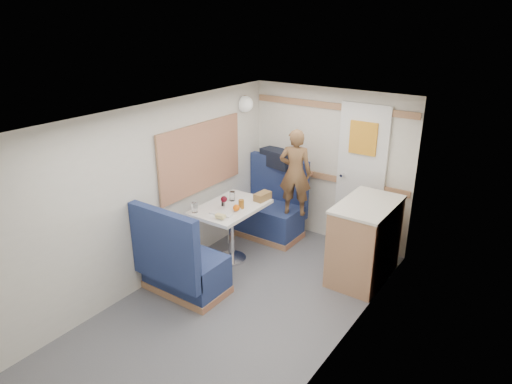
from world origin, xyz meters
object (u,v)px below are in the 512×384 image
Objects in this scene: cheese_block at (220,216)px; tumbler_mid at (232,196)px; dinette_table at (231,218)px; beer_glass at (241,204)px; orange_fruit at (236,208)px; tumbler_left at (195,208)px; bench_far at (270,214)px; person at (295,173)px; duffel_bag at (278,158)px; dome_light at (245,104)px; wine_glass at (224,200)px; galley_counter at (364,240)px; bread_loaf at (263,196)px; tray at (227,210)px; pepper_grinder at (223,203)px; bench_near at (182,268)px.

tumbler_mid is at bearing 113.42° from cheese_block.
dinette_table is at bearing 110.52° from cheese_block.
beer_glass is at bearing 8.19° from dinette_table.
orange_fruit is 0.67× the size of tumbler_left.
dinette_table is 0.90m from bench_far.
person is 0.59m from duffel_bag.
wine_glass is at bearing -67.92° from dome_light.
galley_counter reaches higher than cheese_block.
bread_loaf reaches higher than dinette_table.
bench_far is 0.76m from duffel_bag.
duffel_bag is 4.16× the size of tumbler_mid.
cheese_block is (0.09, -0.22, 0.03)m from tray.
cheese_block is at bearing -61.04° from wine_glass.
orange_fruit is 0.22m from pepper_grinder.
orange_fruit is 0.13m from beer_glass.
dinette_table is at bearing 90.00° from bench_near.
person is at bearing 60.66° from pepper_grinder.
tumbler_mid is 0.52× the size of bread_loaf.
bench_near is 1.12m from tumbler_mid.
galley_counter is 4.17× the size of bread_loaf.
dinette_table is at bearing -171.81° from beer_glass.
wine_glass is (0.40, -0.97, -0.91)m from dome_light.
bread_loaf is (0.20, 0.50, -0.08)m from wine_glass.
tumbler_mid is at bearing 99.02° from pepper_grinder.
duffel_bag reaches higher than bread_loaf.
wine_glass is 0.10m from pepper_grinder.
duffel_bag is 1.14m from beer_glass.
tumbler_left is (0.16, -1.23, -0.97)m from dome_light.
galley_counter is (1.47, 0.55, -0.10)m from dinette_table.
dome_light is 2.55× the size of orange_fruit.
duffel_bag is (-0.05, 1.12, 0.45)m from dinette_table.
tumbler_mid reaches higher than dinette_table.
dome_light reaches higher than person.
bench_near is at bearing -65.31° from tumbler_left.
tumbler_left is at bearing -132.47° from wine_glass.
tumbler_left is at bearing 39.47° from person.
beer_glass is at bearing 48.55° from person.
bread_loaf is (0.07, 0.73, 0.01)m from cheese_block.
person is 0.51m from bread_loaf.
pepper_grinder is (0.34, -0.92, -0.98)m from dome_light.
tray is 0.13m from orange_fruit.
tumbler_left is (-0.17, -1.50, -0.23)m from duffel_bag.
wine_glass reaches higher than pepper_grinder.
dome_light is at bearing -129.84° from duffel_bag.
duffel_bag is at bearing 92.69° from dinette_table.
tray is at bearing -65.99° from dome_light.
galley_counter is (1.86, -0.30, -1.28)m from dome_light.
duffel_bag is (-1.52, 0.57, 0.55)m from galley_counter.
bench_near reaches higher than tray.
tumbler_left reaches higher than pepper_grinder.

